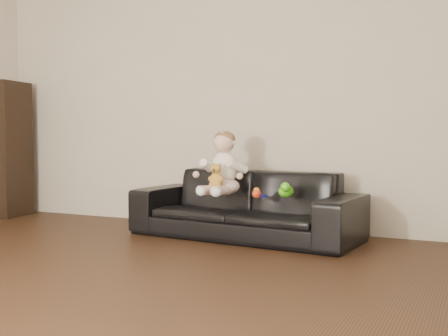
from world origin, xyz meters
The scene contains 9 objects.
wall_back centered at (0.00, 2.75, 1.30)m, with size 5.00×5.00×0.00m, color beige.
sofa centered at (0.49, 2.25, 0.28)m, with size 1.90×0.74×0.55m, color black.
cabinet centered at (-2.30, 2.35, 0.71)m, with size 0.35×0.49×1.41m, color black.
shelf_item centered at (-2.28, 2.35, 1.03)m, with size 0.18×0.25×0.28m, color silver.
baby centered at (0.33, 2.14, 0.60)m, with size 0.39×0.47×0.52m.
teddy_bear centered at (0.34, 1.99, 0.53)m, with size 0.11×0.12×0.20m.
toy_green centered at (0.87, 2.15, 0.41)m, with size 0.12×0.14×0.10m, color #4ACA17.
toy_rattle centered at (0.68, 2.01, 0.40)m, with size 0.07×0.07×0.07m, color red.
toy_blue_disc centered at (0.67, 2.13, 0.37)m, with size 0.11×0.11×0.02m, color #1A1AD2.
Camera 1 is at (2.29, -2.04, 0.86)m, focal length 45.00 mm.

